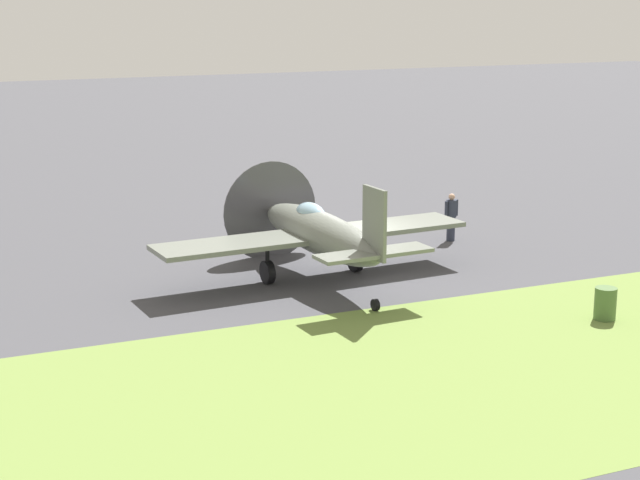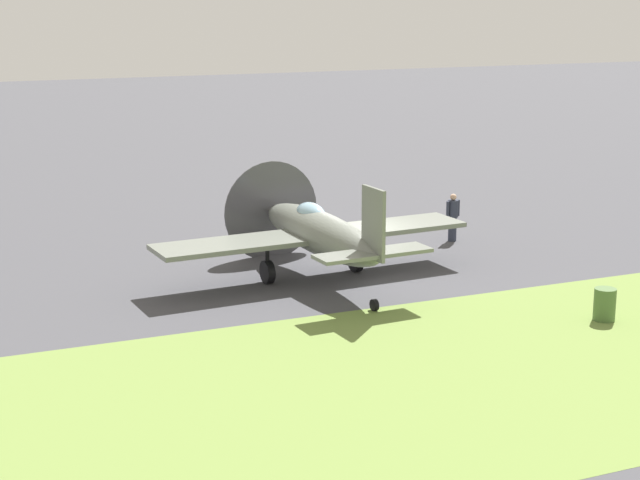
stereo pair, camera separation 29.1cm
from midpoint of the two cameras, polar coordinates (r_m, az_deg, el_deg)
name	(u,v)px [view 1 (the left image)]	position (r m, az deg, el deg)	size (l,w,h in m)	color
ground_plane	(354,271)	(33.06, 1.66, -1.72)	(160.00, 160.00, 0.00)	#424247
grass_verge	(523,364)	(25.35, 10.88, -6.77)	(120.00, 11.00, 0.01)	olive
airplane_lead	(318,232)	(31.61, -0.40, 0.44)	(10.29, 8.14, 3.67)	slate
ground_crew_chief	(451,216)	(37.15, 7.07, 1.34)	(0.62, 0.38, 1.73)	#2D3342
fuel_drum	(605,304)	(29.08, 15.28, -3.43)	(0.60, 0.60, 0.90)	#476633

